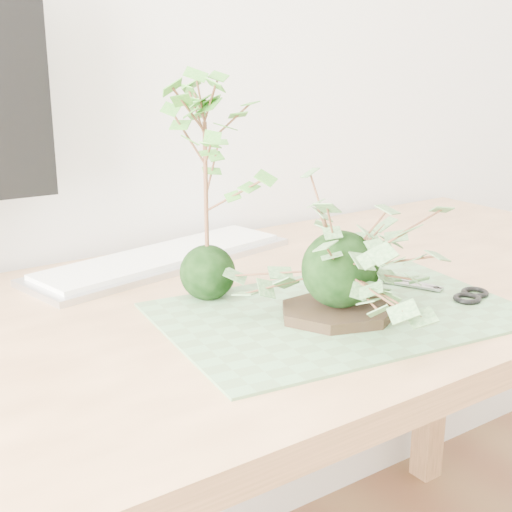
# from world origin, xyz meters

# --- Properties ---
(desk) EXTENTS (1.60, 0.70, 0.74)m
(desk) POSITION_xyz_m (0.08, 1.23, 0.65)
(desk) COLOR tan
(desk) RESTS_ON ground_plane
(cutting_mat) EXTENTS (0.53, 0.39, 0.00)m
(cutting_mat) POSITION_xyz_m (0.13, 1.11, 0.74)
(cutting_mat) COLOR #55764B
(cutting_mat) RESTS_ON desk
(stone_dish) EXTENTS (0.22, 0.22, 0.01)m
(stone_dish) POSITION_xyz_m (0.11, 1.10, 0.75)
(stone_dish) COLOR black
(stone_dish) RESTS_ON cutting_mat
(ivy_kokedama) EXTENTS (0.30, 0.30, 0.21)m
(ivy_kokedama) POSITION_xyz_m (0.11, 1.10, 0.86)
(ivy_kokedama) COLOR black
(ivy_kokedama) RESTS_ON stone_dish
(maple_kokedama) EXTENTS (0.23, 0.23, 0.34)m
(maple_kokedama) POSITION_xyz_m (0.01, 1.27, 0.98)
(maple_kokedama) COLOR black
(maple_kokedama) RESTS_ON desk
(keyboard) EXTENTS (0.51, 0.23, 0.02)m
(keyboard) POSITION_xyz_m (0.03, 1.47, 0.75)
(keyboard) COLOR #B7B6BD
(keyboard) RESTS_ON desk
(scissors) EXTENTS (0.08, 0.17, 0.01)m
(scissors) POSITION_xyz_m (0.31, 1.06, 0.75)
(scissors) COLOR gray
(scissors) RESTS_ON cutting_mat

